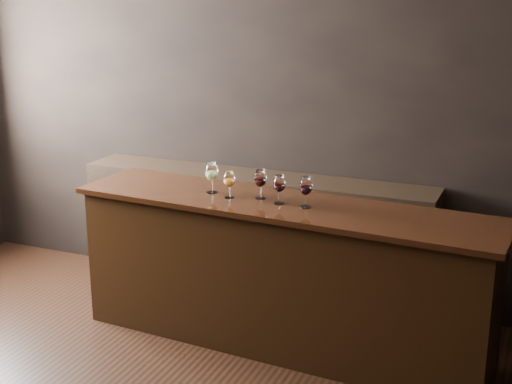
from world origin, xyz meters
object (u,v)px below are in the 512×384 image
at_px(glass_amber, 229,180).
at_px(glass_red_c, 306,187).
at_px(glass_red_a, 260,179).
at_px(glass_white, 212,172).
at_px(glass_red_b, 279,184).
at_px(bar_counter, 282,277).
at_px(back_bar_shelf, 254,237).

xyz_separation_m(glass_amber, glass_red_c, (0.52, -0.01, 0.01)).
bearing_deg(glass_red_a, glass_white, -179.62).
distance_m(glass_red_b, glass_red_c, 0.18).
distance_m(glass_red_a, glass_red_b, 0.17).
bearing_deg(bar_counter, glass_red_c, -7.76).
xyz_separation_m(back_bar_shelf, glass_amber, (0.10, -0.65, 0.62)).
bearing_deg(glass_white, back_bar_shelf, 84.39).
xyz_separation_m(glass_amber, glass_red_b, (0.34, 0.00, 0.01)).
relative_size(back_bar_shelf, glass_amber, 15.12).
distance_m(bar_counter, glass_red_a, 0.66).
relative_size(glass_white, glass_red_b, 1.11).
relative_size(glass_amber, glass_red_a, 0.93).
bearing_deg(glass_red_b, glass_red_a, 158.28).
bearing_deg(back_bar_shelf, glass_amber, -81.21).
bearing_deg(bar_counter, glass_white, 179.81).
xyz_separation_m(glass_amber, glass_red_a, (0.19, 0.07, 0.01)).
height_order(bar_counter, glass_red_c, glass_red_c).
distance_m(glass_amber, glass_red_b, 0.34).
relative_size(bar_counter, glass_red_a, 14.12).
bearing_deg(glass_red_a, back_bar_shelf, 116.57).
bearing_deg(glass_red_a, glass_red_b, -21.72).
bearing_deg(glass_white, glass_red_b, -6.71).
height_order(glass_red_a, glass_red_c, glass_red_c).
bearing_deg(glass_amber, glass_red_a, 18.93).
distance_m(bar_counter, glass_amber, 0.72).
bearing_deg(glass_red_b, glass_white, 173.29).
bearing_deg(glass_amber, glass_red_c, -0.61).
bearing_deg(glass_amber, back_bar_shelf, 98.79).
height_order(glass_white, glass_red_b, glass_white).
height_order(back_bar_shelf, glass_white, glass_white).
xyz_separation_m(bar_counter, glass_red_a, (-0.17, 0.04, 0.64)).
height_order(bar_counter, glass_red_a, glass_red_a).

